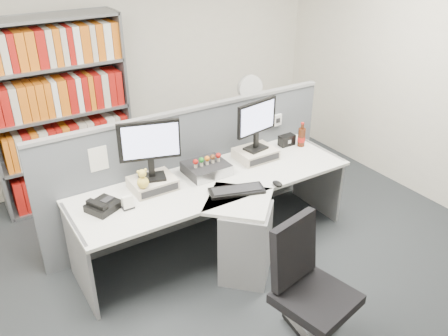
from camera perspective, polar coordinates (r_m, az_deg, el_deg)
ground at (r=4.11m, az=5.00°, el=-15.12°), size 5.50×5.50×0.00m
room_shell at (r=3.17m, az=6.34°, el=9.28°), size 5.04×5.54×2.72m
partition at (r=4.59m, az=-3.93°, el=-0.01°), size 3.00×0.08×1.27m
desk at (r=4.20m, az=0.40°, el=-5.90°), size 2.60×1.20×0.72m
monitor_riser_left at (r=4.12m, az=-8.67°, el=-1.86°), size 0.38×0.31×0.10m
monitor_riser_right at (r=4.60m, az=3.88°, el=1.74°), size 0.38×0.31×0.10m
monitor_left at (r=3.95m, az=-9.05°, el=2.75°), size 0.51×0.22×0.53m
monitor_right at (r=4.46m, az=4.01°, el=5.71°), size 0.48×0.19×0.49m
desktop_pc at (r=4.32m, az=-2.16°, el=-0.06°), size 0.38×0.34×0.10m
figurines at (r=4.26m, az=-2.07°, el=1.06°), size 0.29×0.05×0.09m
keyboard at (r=4.04m, az=1.56°, el=-2.75°), size 0.51×0.32×0.03m
mouse at (r=4.15m, az=6.52°, el=-1.93°), size 0.07×0.11×0.04m
desk_phone at (r=3.91m, az=-14.56°, el=-4.49°), size 0.30×0.29×0.10m
desk_calendar at (r=3.87m, az=-11.66°, el=-4.24°), size 0.10×0.07×0.12m
plush_toy at (r=3.93m, az=-9.87°, el=-1.44°), size 0.10×0.10×0.17m
speaker at (r=4.91m, az=7.64°, el=3.37°), size 0.17×0.09×0.11m
cola_bottle at (r=4.90m, az=9.42°, el=3.72°), size 0.08×0.08×0.26m
shelving_unit at (r=5.22m, az=-19.30°, el=5.92°), size 1.41×0.40×2.00m
filing_cabinet at (r=5.86m, az=2.97°, el=3.23°), size 0.45×0.61×0.70m
desk_fan at (r=5.61m, az=3.14°, el=9.42°), size 0.30×0.18×0.50m
office_chair at (r=3.40m, az=10.10°, el=-14.15°), size 0.67×0.66×1.02m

